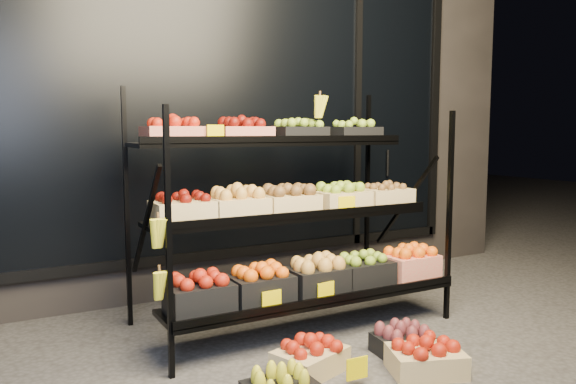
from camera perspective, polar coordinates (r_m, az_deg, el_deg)
ground at (r=3.59m, az=5.67°, el=-16.02°), size 24.00×24.00×0.00m
building at (r=5.66m, az=-9.35°, el=10.10°), size 6.00×2.08×3.50m
display_rack at (r=3.87m, az=0.65°, el=-2.27°), size 2.18×1.02×1.74m
tag_floor_a at (r=3.17m, az=7.02°, el=-18.02°), size 0.13×0.01×0.12m
floor_crate_left at (r=3.31m, az=2.27°, el=-16.31°), size 0.46×0.40×0.20m
floor_crate_midright at (r=3.38m, az=13.83°, el=-15.96°), size 0.48×0.42×0.20m
floor_crate_right at (r=3.62m, az=11.54°, el=-14.52°), size 0.36×0.29×0.18m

